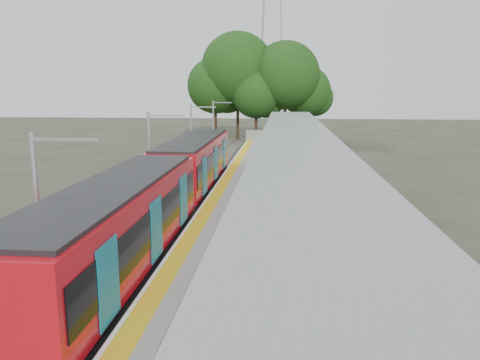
{
  "coord_description": "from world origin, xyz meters",
  "views": [
    {
      "loc": [
        0.92,
        -5.91,
        6.64
      ],
      "look_at": [
        -1.06,
        16.14,
        2.3
      ],
      "focal_mm": 35.0,
      "sensor_mm": 36.0,
      "label": 1
    }
  ],
  "objects_px": {
    "info_pillar_far": "(285,185)",
    "litter_bin": "(277,204)",
    "train": "(168,186)",
    "bench_far": "(301,149)",
    "bench_mid": "(297,182)"
  },
  "relations": [
    {
      "from": "info_pillar_far",
      "to": "litter_bin",
      "type": "xyz_separation_m",
      "value": [
        -0.37,
        -2.25,
        -0.44
      ]
    },
    {
      "from": "train",
      "to": "bench_far",
      "type": "height_order",
      "value": "train"
    },
    {
      "from": "bench_mid",
      "to": "bench_far",
      "type": "xyz_separation_m",
      "value": [
        0.75,
        14.07,
        0.02
      ]
    },
    {
      "from": "bench_mid",
      "to": "litter_bin",
      "type": "xyz_separation_m",
      "value": [
        -1.09,
        -4.88,
        -0.1
      ]
    },
    {
      "from": "train",
      "to": "info_pillar_far",
      "type": "height_order",
      "value": "train"
    },
    {
      "from": "train",
      "to": "bench_far",
      "type": "bearing_deg",
      "value": 69.09
    },
    {
      "from": "bench_far",
      "to": "info_pillar_far",
      "type": "height_order",
      "value": "info_pillar_far"
    },
    {
      "from": "litter_bin",
      "to": "train",
      "type": "bearing_deg",
      "value": 175.02
    },
    {
      "from": "train",
      "to": "bench_far",
      "type": "relative_size",
      "value": 18.06
    },
    {
      "from": "train",
      "to": "bench_far",
      "type": "distance_m",
      "value": 19.81
    },
    {
      "from": "info_pillar_far",
      "to": "litter_bin",
      "type": "bearing_deg",
      "value": -104.19
    },
    {
      "from": "info_pillar_far",
      "to": "litter_bin",
      "type": "height_order",
      "value": "info_pillar_far"
    },
    {
      "from": "train",
      "to": "bench_mid",
      "type": "relative_size",
      "value": 19.04
    },
    {
      "from": "train",
      "to": "litter_bin",
      "type": "xyz_separation_m",
      "value": [
        5.23,
        -0.46,
        -0.65
      ]
    },
    {
      "from": "bench_mid",
      "to": "bench_far",
      "type": "bearing_deg",
      "value": 64.43
    }
  ]
}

